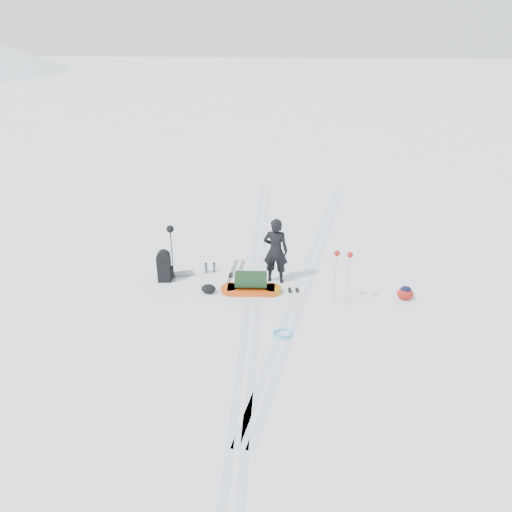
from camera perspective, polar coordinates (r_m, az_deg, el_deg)
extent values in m
plane|color=white|center=(12.29, -0.29, -4.46)|extent=(200.00, 200.00, 0.00)
cube|color=silver|center=(12.30, -0.85, -4.41)|extent=(1.40, 17.97, 0.01)
cube|color=silver|center=(12.28, 0.27, -4.48)|extent=(1.40, 17.97, 0.01)
cube|color=silver|center=(13.99, 5.93, -0.74)|extent=(2.09, 13.88, 0.01)
cube|color=silver|center=(13.99, 6.91, -0.79)|extent=(2.09, 13.88, 0.01)
imported|color=black|center=(12.57, 2.25, 0.61)|extent=(0.66, 0.46, 1.72)
cube|color=#D5460C|center=(12.37, -0.58, -3.88)|extent=(1.21, 0.59, 0.15)
cylinder|color=#C9710B|center=(12.36, 1.91, -3.91)|extent=(0.46, 0.46, 0.15)
cylinder|color=#D6480C|center=(12.40, -3.06, -3.83)|extent=(0.46, 0.46, 0.15)
cylinder|color=black|center=(12.23, -0.58, -2.70)|extent=(0.81, 0.49, 0.43)
cube|color=black|center=(13.01, -10.45, -1.49)|extent=(0.36, 0.28, 0.67)
cylinder|color=black|center=(12.85, -10.57, -0.07)|extent=(0.35, 0.27, 0.33)
cube|color=black|center=(13.04, -9.65, -1.84)|extent=(0.10, 0.18, 0.29)
cylinder|color=gray|center=(13.31, -8.33, -1.97)|extent=(0.54, 0.33, 0.14)
cylinder|color=black|center=(12.87, -9.56, 0.13)|extent=(0.03, 0.03, 1.42)
cylinder|color=black|center=(12.78, -9.56, -0.05)|extent=(0.03, 0.03, 1.42)
torus|color=black|center=(13.13, -9.38, -2.24)|extent=(0.13, 0.13, 0.01)
torus|color=black|center=(13.04, -9.37, -2.43)|extent=(0.13, 0.13, 0.01)
sphere|color=black|center=(12.54, -9.79, 3.06)|extent=(0.19, 0.19, 0.19)
cylinder|color=#BBBCC2|center=(11.81, 9.02, -2.59)|extent=(0.02, 0.02, 1.27)
cylinder|color=#B5B8BC|center=(11.78, 10.45, -2.77)|extent=(0.02, 0.02, 1.27)
torus|color=#9D9FA4|center=(12.06, 8.85, -4.86)|extent=(0.09, 0.09, 0.01)
torus|color=#A5A7AC|center=(12.04, 10.25, -5.05)|extent=(0.09, 0.09, 0.01)
sphere|color=maroon|center=(11.52, 9.23, 0.31)|extent=(0.14, 0.14, 0.14)
sphere|color=maroon|center=(11.50, 10.70, 0.13)|extent=(0.14, 0.14, 0.14)
cube|color=gray|center=(13.14, -2.07, -2.37)|extent=(0.10, 2.00, 0.02)
cube|color=gray|center=(13.17, -2.93, -2.32)|extent=(0.10, 2.00, 0.02)
cube|color=black|center=(13.13, -2.07, -2.23)|extent=(0.08, 0.20, 0.06)
cube|color=black|center=(13.16, -2.93, -2.18)|extent=(0.08, 0.20, 0.06)
cube|color=silver|center=(12.46, 3.87, -4.06)|extent=(0.38, 1.83, 0.02)
cube|color=silver|center=(12.48, 4.71, -4.03)|extent=(0.38, 1.83, 0.02)
cube|color=black|center=(12.44, 3.87, -3.92)|extent=(0.10, 0.19, 0.05)
cube|color=black|center=(12.46, 4.71, -3.90)|extent=(0.10, 0.19, 0.05)
torus|color=#5CBFE1|center=(10.80, 3.06, -8.89)|extent=(0.49, 0.49, 0.04)
torus|color=#5BB7DD|center=(10.82, 3.19, -8.76)|extent=(0.39, 0.39, 0.04)
ellipsoid|color=maroon|center=(12.57, 16.68, -4.16)|extent=(0.50, 0.47, 0.29)
ellipsoid|color=black|center=(12.51, 16.75, -3.64)|extent=(0.32, 0.31, 0.14)
cylinder|color=#515358|center=(13.36, -5.73, -1.43)|extent=(0.10, 0.10, 0.26)
cylinder|color=#53565A|center=(13.40, -4.80, -1.36)|extent=(0.10, 0.10, 0.24)
cylinder|color=black|center=(13.30, -5.76, -0.87)|extent=(0.08, 0.08, 0.03)
cylinder|color=black|center=(13.34, -4.82, -0.84)|extent=(0.08, 0.08, 0.03)
ellipsoid|color=black|center=(12.38, -5.46, -3.75)|extent=(0.37, 0.29, 0.22)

